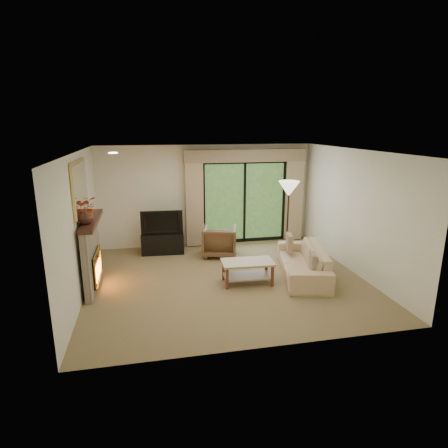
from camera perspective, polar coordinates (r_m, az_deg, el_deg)
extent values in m
plane|color=olive|center=(7.78, 0.45, -8.42)|extent=(5.50, 5.50, 0.00)
plane|color=white|center=(7.16, 0.50, 11.07)|extent=(5.50, 5.50, 0.00)
plane|color=white|center=(9.77, -2.63, 4.36)|extent=(5.00, 0.00, 5.00)
plane|color=white|center=(5.05, 6.51, -5.75)|extent=(5.00, 0.00, 5.00)
plane|color=white|center=(7.31, -21.10, -0.19)|extent=(0.00, 5.00, 5.00)
plane|color=white|center=(8.37, 19.21, 1.79)|extent=(0.00, 5.00, 5.00)
cube|color=tan|center=(9.58, -4.54, 3.52)|extent=(0.45, 0.18, 2.35)
cube|color=tan|center=(10.27, 10.61, 4.07)|extent=(0.45, 0.18, 2.35)
cube|color=#998162|center=(9.71, 3.36, 10.36)|extent=(3.20, 0.24, 0.32)
cube|color=black|center=(9.37, -9.30, -2.85)|extent=(1.05, 0.53, 0.51)
imported|color=black|center=(9.22, -9.44, 0.38)|extent=(1.01, 0.19, 0.58)
imported|color=brown|center=(9.03, -0.67, -2.59)|extent=(0.96, 0.98, 0.73)
imported|color=#D1AE84|center=(8.04, 11.94, -5.57)|extent=(1.31, 2.26, 0.62)
cube|color=brown|center=(7.42, 13.39, -5.68)|extent=(0.17, 0.37, 0.35)
cube|color=brown|center=(8.48, 9.93, -2.84)|extent=(0.19, 0.41, 0.39)
imported|color=#3D1F16|center=(7.05, -20.38, 1.10)|extent=(0.33, 0.33, 0.28)
imported|color=#B64013|center=(7.30, -20.14, 2.28)|extent=(0.42, 0.37, 0.46)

